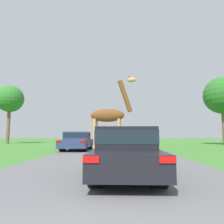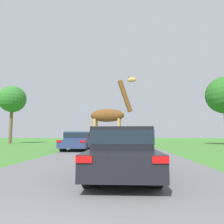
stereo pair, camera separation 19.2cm
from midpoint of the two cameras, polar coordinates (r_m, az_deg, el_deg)
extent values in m
cube|color=#5B5B5E|center=(31.31, 1.99, -8.72)|extent=(7.39, 120.00, 0.00)
cylinder|color=tan|center=(12.64, 2.63, -6.94)|extent=(0.16, 0.16, 2.15)
cylinder|color=#2D2319|center=(12.69, 2.66, -11.58)|extent=(0.21, 0.21, 0.10)
cylinder|color=tan|center=(12.09, 2.40, -6.95)|extent=(0.16, 0.16, 2.15)
cylinder|color=#2D2319|center=(12.13, 2.43, -11.81)|extent=(0.21, 0.21, 0.10)
cylinder|color=tan|center=(12.86, -4.04, -6.92)|extent=(0.16, 0.16, 2.15)
cylinder|color=#2D2319|center=(12.90, -4.08, -11.49)|extent=(0.21, 0.21, 0.10)
cylinder|color=tan|center=(12.31, -4.57, -6.93)|extent=(0.16, 0.16, 2.15)
cylinder|color=#2D2319|center=(12.36, -4.61, -11.70)|extent=(0.21, 0.21, 0.10)
ellipsoid|color=brown|center=(12.51, -0.91, -0.98)|extent=(2.17, 0.83, 0.82)
cylinder|color=brown|center=(12.58, 4.16, 4.59)|extent=(0.95, 0.37, 2.07)
ellipsoid|color=tan|center=(12.80, 6.08, 9.16)|extent=(0.58, 0.28, 0.30)
cylinder|color=tan|center=(12.65, -5.45, -3.70)|extent=(0.06, 0.06, 1.18)
cone|color=brown|center=(12.93, 5.32, 10.04)|extent=(0.07, 0.07, 0.16)
cone|color=brown|center=(12.81, 5.30, 10.21)|extent=(0.07, 0.07, 0.16)
cube|color=black|center=(5.79, 3.81, -12.94)|extent=(1.72, 3.96, 0.53)
cube|color=black|center=(5.75, 3.77, -7.39)|extent=(1.55, 1.78, 0.59)
cube|color=#19232D|center=(5.75, 3.77, -7.10)|extent=(1.57, 1.80, 0.35)
cube|color=red|center=(3.84, -6.59, -13.29)|extent=(0.31, 0.03, 0.13)
cube|color=red|center=(3.87, 15.13, -13.05)|extent=(0.31, 0.03, 0.13)
cylinder|color=black|center=(7.02, -2.15, -13.68)|extent=(0.34, 0.56, 0.56)
cylinder|color=black|center=(7.04, 9.44, -13.58)|extent=(0.34, 0.56, 0.56)
cylinder|color=black|center=(4.68, -4.77, -17.22)|extent=(0.34, 0.56, 0.56)
cylinder|color=black|center=(4.71, 12.91, -17.02)|extent=(0.34, 0.56, 0.56)
cube|color=#561914|center=(24.49, -1.03, -7.94)|extent=(1.87, 3.91, 0.65)
cube|color=#561914|center=(24.48, -1.03, -6.60)|extent=(1.68, 1.76, 0.50)
cube|color=#19232D|center=(24.49, -1.03, -6.54)|extent=(1.70, 1.78, 0.30)
cube|color=red|center=(22.60, -3.32, -7.46)|extent=(0.34, 0.03, 0.16)
cube|color=red|center=(22.48, 0.60, -7.47)|extent=(0.34, 0.03, 0.16)
cylinder|color=black|center=(25.73, -2.54, -8.49)|extent=(0.37, 0.62, 0.62)
cylinder|color=black|center=(25.63, 0.83, -8.50)|extent=(0.37, 0.62, 0.62)
cylinder|color=black|center=(23.39, -3.07, -8.67)|extent=(0.37, 0.62, 0.62)
cylinder|color=black|center=(23.29, 0.63, -8.69)|extent=(0.37, 0.62, 0.62)
cube|color=silver|center=(17.87, 6.92, -8.39)|extent=(1.75, 4.69, 0.60)
cube|color=silver|center=(17.86, 6.89, -6.51)|extent=(1.58, 2.11, 0.57)
cube|color=#19232D|center=(17.86, 6.89, -6.42)|extent=(1.60, 2.13, 0.34)
cube|color=red|center=(15.48, 4.85, -7.89)|extent=(0.32, 0.03, 0.15)
cube|color=red|center=(15.59, 10.19, -7.80)|extent=(0.32, 0.03, 0.15)
cylinder|color=black|center=(19.25, 4.52, -9.04)|extent=(0.35, 0.66, 0.66)
cylinder|color=black|center=(19.34, 8.72, -8.97)|extent=(0.35, 0.66, 0.66)
cylinder|color=black|center=(16.44, 4.81, -9.45)|extent=(0.35, 0.66, 0.66)
cylinder|color=black|center=(16.55, 9.74, -9.36)|extent=(0.35, 0.66, 0.66)
cube|color=navy|center=(15.92, -9.33, -8.75)|extent=(1.94, 4.50, 0.57)
cube|color=navy|center=(15.91, -9.29, -6.67)|extent=(1.75, 2.03, 0.59)
cube|color=#19232D|center=(15.91, -9.29, -6.56)|extent=(1.77, 2.05, 0.35)
cube|color=red|center=(13.92, -14.53, -8.11)|extent=(0.35, 0.03, 0.14)
cube|color=red|center=(13.54, -8.01, -8.30)|extent=(0.35, 0.03, 0.14)
cylinder|color=black|center=(17.42, -10.94, -9.33)|extent=(0.39, 0.58, 0.58)
cylinder|color=black|center=(17.12, -5.81, -9.46)|extent=(0.39, 0.58, 0.58)
cylinder|color=black|center=(14.81, -13.44, -9.76)|extent=(0.39, 0.58, 0.58)
cylinder|color=black|center=(14.46, -7.43, -9.97)|extent=(0.39, 0.58, 0.58)
cylinder|color=brown|center=(31.35, -26.75, -2.81)|extent=(0.44, 0.44, 5.70)
sphere|color=#2D7028|center=(31.72, -26.42, 3.35)|extent=(3.77, 3.77, 3.77)
camera|label=1|loc=(0.10, -89.56, -0.05)|focal=32.00mm
camera|label=2|loc=(0.10, 90.44, 0.05)|focal=32.00mm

